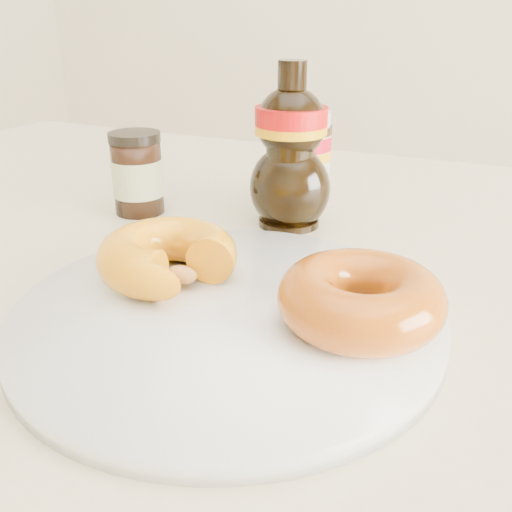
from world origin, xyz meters
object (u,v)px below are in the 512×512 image
at_px(nutella_jar, 298,155).
at_px(dining_table, 271,340).
at_px(donut_bitten, 167,256).
at_px(plate, 227,315).
at_px(donut_whole, 361,298).
at_px(syrup_bottle, 291,147).
at_px(dark_jar, 137,174).

bearing_deg(nutella_jar, dining_table, -76.08).
bearing_deg(donut_bitten, plate, -30.71).
distance_m(plate, donut_whole, 0.10).
relative_size(syrup_bottle, dark_jar, 1.86).
relative_size(nutella_jar, dark_jar, 1.18).
bearing_deg(syrup_bottle, dining_table, -76.73).
xyz_separation_m(syrup_bottle, dark_jar, (-0.17, -0.03, -0.04)).
distance_m(plate, syrup_bottle, 0.23).
height_order(donut_whole, nutella_jar, nutella_jar).
height_order(syrup_bottle, dark_jar, syrup_bottle).
relative_size(dining_table, donut_bitten, 12.81).
relative_size(dining_table, donut_whole, 12.53).
bearing_deg(syrup_bottle, donut_whole, -56.71).
height_order(donut_whole, syrup_bottle, syrup_bottle).
distance_m(donut_bitten, donut_whole, 0.16).
bearing_deg(dark_jar, donut_bitten, -48.28).
bearing_deg(donut_whole, dining_table, 136.57).
height_order(plate, donut_whole, donut_whole).
height_order(dining_table, syrup_bottle, syrup_bottle).
relative_size(donut_bitten, dark_jar, 1.22).
distance_m(syrup_bottle, dark_jar, 0.18).
xyz_separation_m(dining_table, donut_whole, (0.11, -0.10, 0.12)).
relative_size(plate, dark_jar, 3.43).
distance_m(dining_table, donut_whole, 0.19).
height_order(dining_table, plate, plate).
bearing_deg(dark_jar, dining_table, -18.56).
distance_m(donut_bitten, dark_jar, 0.21).
distance_m(donut_bitten, syrup_bottle, 0.20).
bearing_deg(plate, syrup_bottle, 99.90).
bearing_deg(donut_whole, plate, -170.72).
relative_size(dining_table, nutella_jar, 13.25).
bearing_deg(donut_bitten, dark_jar, 120.44).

